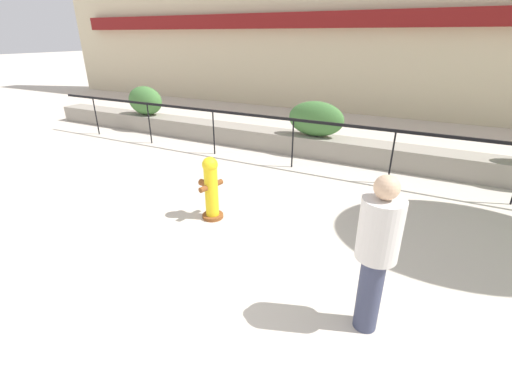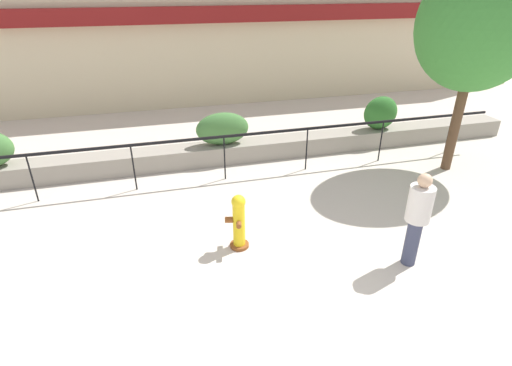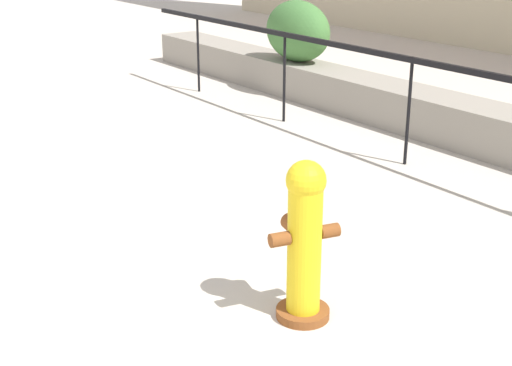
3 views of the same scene
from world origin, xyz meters
TOP-DOWN VIEW (x-y plane):
  - hedge_bush_0 at (-5.42, 6.00)m, footprint 1.22×0.70m
  - fire_hydrant at (-0.32, 2.03)m, footprint 0.47×0.48m

SIDE VIEW (x-z plane):
  - fire_hydrant at x=-0.32m, z-range 0.01..1.09m
  - hedge_bush_0 at x=-5.42m, z-range 0.50..1.39m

